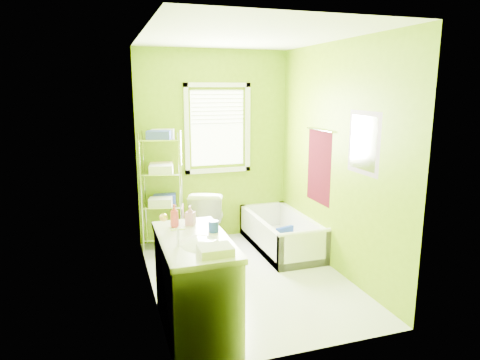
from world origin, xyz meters
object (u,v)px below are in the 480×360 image
object	(u,v)px
vanity	(195,282)
wire_shelf_unit	(163,177)
bathtub	(282,238)
toilet	(208,217)

from	to	relation	value
vanity	wire_shelf_unit	size ratio (longest dim) A/B	0.72
vanity	wire_shelf_unit	world-z (taller)	wire_shelf_unit
bathtub	toilet	distance (m)	1.02
bathtub	vanity	xyz separation A→B (m)	(-1.49, -1.55, 0.30)
wire_shelf_unit	bathtub	bearing A→B (deg)	-21.05
bathtub	vanity	distance (m)	2.17
toilet	wire_shelf_unit	world-z (taller)	wire_shelf_unit
bathtub	vanity	size ratio (longest dim) A/B	1.27
bathtub	vanity	bearing A→B (deg)	-133.74
bathtub	wire_shelf_unit	size ratio (longest dim) A/B	0.92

